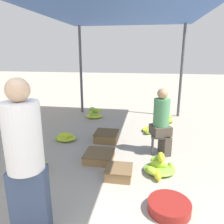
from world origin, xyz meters
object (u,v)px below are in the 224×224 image
Objects in this scene: banana_pile_left_1 at (32,166)px; crate_mid at (107,136)px; stool at (160,138)px; crate_far at (99,156)px; banana_pile_right_2 at (153,130)px; basin_black at (169,207)px; banana_pile_left_2 at (94,114)px; vendor_seated at (162,121)px; banana_pile_right_1 at (159,167)px; banana_pile_left_0 at (65,137)px; crate_near at (119,172)px; banana_pile_right_0 at (166,118)px; vendor_foreground at (26,160)px.

banana_pile_left_1 reaches higher than crate_mid.
stool is 0.74× the size of crate_far.
banana_pile_right_2 is (-0.10, 1.16, -0.25)m from stool.
basin_black is 1.07× the size of banana_pile_left_2.
vendor_seated reaches higher than banana_pile_right_1.
banana_pile_left_0 is 1.90m from crate_near.
crate_mid is at bearing -67.53° from banana_pile_left_2.
banana_pile_right_1 is 0.68m from crate_near.
banana_pile_right_0 is at bearing 83.69° from banana_pile_right_1.
crate_mid is (0.93, 0.14, 0.03)m from banana_pile_left_0.
crate_far is (1.00, 0.57, -0.02)m from banana_pile_left_1.
stool is 0.81× the size of banana_pile_right_0.
stool reaches higher than banana_pile_right_0.
banana_pile_left_1 is (-2.09, -1.09, -0.21)m from stool.
banana_pile_left_2 is 0.81× the size of banana_pile_right_1.
banana_pile_right_0 is 0.74× the size of banana_pile_right_2.
crate_mid reaches higher than basin_black.
banana_pile_right_0 reaches higher than banana_pile_left_1.
banana_pile_left_1 reaches higher than banana_pile_left_0.
crate_mid is 0.94m from crate_far.
banana_pile_left_0 is at bearing -171.29° from crate_mid.
vendor_seated is at bearing 91.12° from basin_black.
banana_pile_right_2 is at bearing -114.16° from banana_pile_right_0.
banana_pile_left_0 is 1.37m from banana_pile_left_1.
banana_pile_left_1 is (-2.11, -1.08, -0.56)m from vendor_seated.
banana_pile_left_0 is (-0.63, 2.55, -0.81)m from vendor_foreground.
banana_pile_right_0 is at bearing 65.84° from banana_pile_right_2.
vendor_foreground is 2.66× the size of banana_pile_right_2.
vendor_foreground is at bearing -84.63° from banana_pile_left_2.
crate_mid is (-1.04, -0.74, 0.04)m from banana_pile_right_2.
banana_pile_right_2 is (1.75, -0.98, -0.04)m from banana_pile_left_2.
stool is 2.37m from banana_pile_left_1.
crate_mid is at bearing 92.73° from crate_far.
banana_pile_right_1 is 0.97× the size of banana_pile_right_2.
vendor_foreground is 2.75× the size of banana_pile_right_1.
banana_pile_left_1 is 1.15m from crate_far.
banana_pile_right_1 is 1.62m from crate_mid.
vendor_foreground reaches higher than banana_pile_right_1.
banana_pile_left_2 is at bearing 122.04° from banana_pile_right_1.
stool is 0.79m from banana_pile_right_1.
stool reaches higher than banana_pile_left_1.
basin_black is 2.83m from banana_pile_right_2.
crate_mid is (-1.14, 0.42, -0.21)m from stool.
banana_pile_right_1 is at bearing -46.94° from crate_mid.
banana_pile_right_0 is 2.10m from crate_mid.
crate_near is at bearing -158.41° from banana_pile_right_1.
banana_pile_left_1 reaches higher than crate_near.
stool reaches higher than banana_pile_right_2.
vendor_seated is 1.35m from crate_far.
banana_pile_right_1 reaches higher than crate_far.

